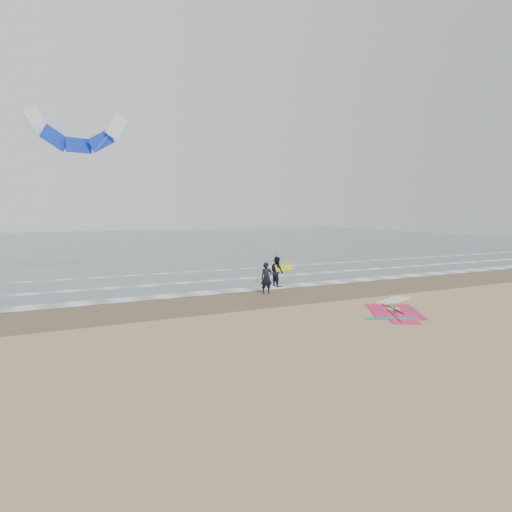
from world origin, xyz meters
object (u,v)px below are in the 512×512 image
surf_kite (78,135)px  person_standing (266,278)px  windsurf_rig (395,308)px  person_walking (277,272)px

surf_kite → person_standing: bearing=-43.2°
windsurf_rig → person_standing: person_standing is taller
person_walking → surf_kite: bearing=54.7°
windsurf_rig → surf_kite: (-11.61, 13.52, 8.64)m
person_standing → surf_kite: (-8.22, 7.73, 7.85)m
person_standing → person_walking: person_walking is taller
windsurf_rig → person_walking: person_walking is taller
person_standing → person_walking: size_ratio=0.95×
person_walking → surf_kite: (-9.79, 6.02, 7.81)m
person_standing → surf_kite: 13.74m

